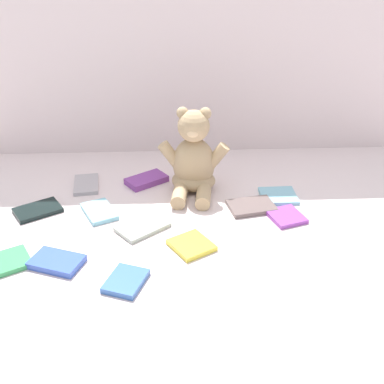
# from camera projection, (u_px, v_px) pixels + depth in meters

# --- Properties ---
(ground_plane) EXTENTS (3.20, 3.20, 0.00)m
(ground_plane) POSITION_uv_depth(u_px,v_px,m) (188.00, 206.00, 1.39)
(ground_plane) COLOR silver
(backdrop_drape) EXTENTS (1.53, 0.03, 0.71)m
(backdrop_drape) POSITION_uv_depth(u_px,v_px,m) (183.00, 49.00, 1.58)
(backdrop_drape) COLOR silver
(backdrop_drape) RESTS_ON ground_plane
(teddy_bear) EXTENTS (0.22, 0.20, 0.26)m
(teddy_bear) POSITION_uv_depth(u_px,v_px,m) (193.00, 161.00, 1.43)
(teddy_bear) COLOR tan
(teddy_bear) RESTS_ON ground_plane
(book_case_0) EXTENTS (0.11, 0.12, 0.01)m
(book_case_0) POSITION_uv_depth(u_px,v_px,m) (286.00, 216.00, 1.33)
(book_case_0) COLOR purple
(book_case_0) RESTS_ON ground_plane
(book_case_1) EXTENTS (0.09, 0.13, 0.01)m
(book_case_1) POSITION_uv_depth(u_px,v_px,m) (86.00, 184.00, 1.49)
(book_case_1) COLOR #A69FA4
(book_case_1) RESTS_ON ground_plane
(book_case_2) EXTENTS (0.12, 0.14, 0.01)m
(book_case_2) POSITION_uv_depth(u_px,v_px,m) (99.00, 212.00, 1.35)
(book_case_2) COLOR #7DBFD0
(book_case_2) RESTS_ON ground_plane
(book_case_3) EXTENTS (0.14, 0.12, 0.02)m
(book_case_3) POSITION_uv_depth(u_px,v_px,m) (57.00, 262.00, 1.15)
(book_case_3) COLOR #3757BA
(book_case_3) RESTS_ON ground_plane
(book_case_4) EXTENTS (0.15, 0.15, 0.01)m
(book_case_4) POSITION_uv_depth(u_px,v_px,m) (143.00, 227.00, 1.28)
(book_case_4) COLOR #9BA597
(book_case_4) RESTS_ON ground_plane
(book_case_5) EXTENTS (0.14, 0.13, 0.02)m
(book_case_5) POSITION_uv_depth(u_px,v_px,m) (147.00, 180.00, 1.51)
(book_case_5) COLOR #7E3A91
(book_case_5) RESTS_ON ground_plane
(book_case_6) EXTENTS (0.14, 0.11, 0.01)m
(book_case_6) POSITION_uv_depth(u_px,v_px,m) (251.00, 206.00, 1.38)
(book_case_6) COLOR #635350
(book_case_6) RESTS_ON ground_plane
(book_case_7) EXTENTS (0.11, 0.10, 0.01)m
(book_case_7) POSITION_uv_depth(u_px,v_px,m) (278.00, 196.00, 1.43)
(book_case_7) COLOR #7AB6CC
(book_case_7) RESTS_ON ground_plane
(book_case_8) EXTENTS (0.13, 0.13, 0.01)m
(book_case_8) POSITION_uv_depth(u_px,v_px,m) (193.00, 245.00, 1.21)
(book_case_8) COLOR yellow
(book_case_8) RESTS_ON ground_plane
(book_case_9) EXTENTS (0.11, 0.12, 0.01)m
(book_case_9) POSITION_uv_depth(u_px,v_px,m) (126.00, 281.00, 1.09)
(book_case_9) COLOR #3763AF
(book_case_9) RESTS_ON ground_plane
(book_case_10) EXTENTS (0.15, 0.13, 0.01)m
(book_case_10) POSITION_uv_depth(u_px,v_px,m) (38.00, 210.00, 1.36)
(book_case_10) COLOR black
(book_case_10) RESTS_ON ground_plane
(book_case_11) EXTENTS (0.14, 0.13, 0.01)m
(book_case_11) POSITION_uv_depth(u_px,v_px,m) (6.00, 262.00, 1.15)
(book_case_11) COLOR #379655
(book_case_11) RESTS_ON ground_plane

